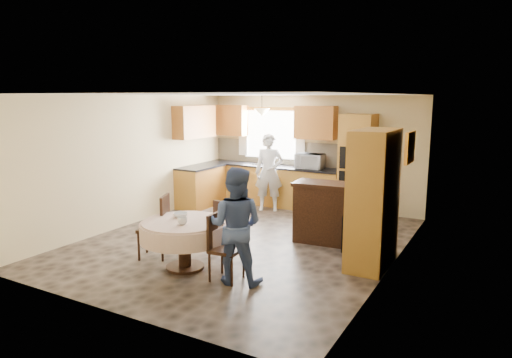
{
  "coord_description": "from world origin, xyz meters",
  "views": [
    {
      "loc": [
        3.88,
        -6.49,
        2.46
      ],
      "look_at": [
        0.08,
        0.3,
        1.06
      ],
      "focal_mm": 32.0,
      "sensor_mm": 36.0,
      "label": 1
    }
  ],
  "objects": [
    {
      "name": "cup_table",
      "position": [
        -0.0,
        -1.65,
        0.77
      ],
      "size": [
        0.15,
        0.15,
        0.11
      ],
      "primitive_type": "imported",
      "rotation": [
        0.0,
        0.0,
        0.09
      ],
      "color": "#B2B2B2",
      "rests_on": "dining_table"
    },
    {
      "name": "curtain_right",
      "position": [
        -0.25,
        2.93,
        1.65
      ],
      "size": [
        0.22,
        0.02,
        1.15
      ],
      "primitive_type": "cube",
      "color": "white",
      "rests_on": "wall_back"
    },
    {
      "name": "floor",
      "position": [
        0.0,
        0.0,
        0.0
      ],
      "size": [
        5.0,
        6.0,
        0.01
      ],
      "primitive_type": "cube",
      "color": "brown",
      "rests_on": "ground"
    },
    {
      "name": "wall_left",
      "position": [
        -2.5,
        0.0,
        1.25
      ],
      "size": [
        0.02,
        6.0,
        2.5
      ],
      "primitive_type": "cube",
      "color": "#D8C18A",
      "rests_on": "floor"
    },
    {
      "name": "base_cab_back",
      "position": [
        -0.85,
        2.7,
        0.44
      ],
      "size": [
        3.3,
        0.6,
        0.88
      ],
      "primitive_type": "cube",
      "color": "gold",
      "rests_on": "floor"
    },
    {
      "name": "space_heater",
      "position": [
        1.85,
        0.44,
        0.3
      ],
      "size": [
        0.47,
        0.36,
        0.59
      ],
      "primitive_type": "cube",
      "rotation": [
        0.0,
        0.0,
        0.14
      ],
      "color": "black",
      "rests_on": "floor"
    },
    {
      "name": "bowl_table",
      "position": [
        -0.28,
        -1.35,
        0.75
      ],
      "size": [
        0.23,
        0.23,
        0.07
      ],
      "primitive_type": "imported",
      "rotation": [
        0.0,
        0.0,
        0.11
      ],
      "color": "#B2B2B2",
      "rests_on": "dining_table"
    },
    {
      "name": "counter_left",
      "position": [
        -2.2,
        1.8,
        0.9
      ],
      "size": [
        0.64,
        1.2,
        0.04
      ],
      "primitive_type": "cube",
      "color": "black",
      "rests_on": "base_cab_left"
    },
    {
      "name": "wall_cab_side",
      "position": [
        -2.33,
        1.8,
        1.91
      ],
      "size": [
        0.33,
        1.2,
        0.72
      ],
      "primitive_type": "cube",
      "color": "#A76429",
      "rests_on": "wall_left"
    },
    {
      "name": "cupboard",
      "position": [
        2.22,
        -0.05,
        1.01
      ],
      "size": [
        0.53,
        1.05,
        2.01
      ],
      "primitive_type": "cube",
      "color": "gold",
      "rests_on": "floor"
    },
    {
      "name": "person_sink",
      "position": [
        -0.65,
        2.19,
        0.84
      ],
      "size": [
        0.73,
        0.61,
        1.69
      ],
      "primitive_type": "imported",
      "rotation": [
        0.0,
        0.0,
        0.4
      ],
      "color": "silver",
      "rests_on": "floor"
    },
    {
      "name": "chair_back",
      "position": [
        0.1,
        -0.67,
        0.48
      ],
      "size": [
        0.41,
        0.41,
        0.88
      ],
      "rotation": [
        0.0,
        0.0,
        3.06
      ],
      "color": "#311B0D",
      "rests_on": "floor"
    },
    {
      "name": "oven_tower",
      "position": [
        1.15,
        2.69,
        1.06
      ],
      "size": [
        0.66,
        0.62,
        2.12
      ],
      "primitive_type": "cube",
      "color": "gold",
      "rests_on": "floor"
    },
    {
      "name": "window",
      "position": [
        -1.0,
        2.98,
        1.6
      ],
      "size": [
        1.4,
        0.03,
        1.1
      ],
      "primitive_type": "cube",
      "color": "white",
      "rests_on": "wall_back"
    },
    {
      "name": "backsplash",
      "position": [
        -0.85,
        2.99,
        1.18
      ],
      "size": [
        3.3,
        0.02,
        0.55
      ],
      "primitive_type": "cube",
      "color": "tan",
      "rests_on": "wall_back"
    },
    {
      "name": "chair_left",
      "position": [
        -0.75,
        -1.3,
        0.54
      ],
      "size": [
        0.56,
        0.56,
        0.98
      ],
      "rotation": [
        0.0,
        0.0,
        -1.15
      ],
      "color": "#311B0D",
      "rests_on": "floor"
    },
    {
      "name": "pendant",
      "position": [
        -1.0,
        2.5,
        2.12
      ],
      "size": [
        0.36,
        0.36,
        0.18
      ],
      "primitive_type": "cone",
      "rotation": [
        3.14,
        0.0,
        0.0
      ],
      "color": "beige",
      "rests_on": "ceiling"
    },
    {
      "name": "person_dining",
      "position": [
        0.8,
        -1.54,
        0.78
      ],
      "size": [
        0.88,
        0.76,
        1.57
      ],
      "primitive_type": "imported",
      "rotation": [
        0.0,
        0.0,
        3.39
      ],
      "color": "#374978",
      "rests_on": "floor"
    },
    {
      "name": "base_cab_left",
      "position": [
        -2.2,
        1.8,
        0.44
      ],
      "size": [
        0.6,
        1.2,
        0.88
      ],
      "primitive_type": "cube",
      "color": "gold",
      "rests_on": "floor"
    },
    {
      "name": "framed_picture",
      "position": [
        2.47,
        1.14,
        1.66
      ],
      "size": [
        0.06,
        0.62,
        0.52
      ],
      "color": "gold",
      "rests_on": "wall_right"
    },
    {
      "name": "wall_cab_left",
      "position": [
        -2.05,
        2.83,
        1.91
      ],
      "size": [
        0.85,
        0.33,
        0.72
      ],
      "primitive_type": "cube",
      "color": "#A76429",
      "rests_on": "wall_back"
    },
    {
      "name": "curtain_left",
      "position": [
        -1.75,
        2.93,
        1.65
      ],
      "size": [
        0.22,
        0.02,
        1.15
      ],
      "primitive_type": "cube",
      "color": "white",
      "rests_on": "wall_back"
    },
    {
      "name": "dining_table",
      "position": [
        -0.1,
        -1.49,
        0.55
      ],
      "size": [
        1.26,
        1.26,
        0.71
      ],
      "color": "#311B0D",
      "rests_on": "floor"
    },
    {
      "name": "counter_back",
      "position": [
        -0.85,
        2.7,
        0.9
      ],
      "size": [
        3.3,
        0.64,
        0.04
      ],
      "primitive_type": "cube",
      "color": "black",
      "rests_on": "base_cab_back"
    },
    {
      "name": "sideboard",
      "position": [
        1.38,
        0.68,
        0.49
      ],
      "size": [
        1.4,
        0.66,
        0.98
      ],
      "primitive_type": "cube",
      "rotation": [
        0.0,
        0.0,
        0.07
      ],
      "color": "#311B0D",
      "rests_on": "floor"
    },
    {
      "name": "oven_lower",
      "position": [
        1.15,
        2.38,
        0.75
      ],
      "size": [
        0.56,
        0.01,
        0.45
      ],
      "primitive_type": "cube",
      "color": "black",
      "rests_on": "oven_tower"
    },
    {
      "name": "wall_right",
      "position": [
        2.5,
        0.0,
        1.25
      ],
      "size": [
        0.02,
        6.0,
        2.5
      ],
      "primitive_type": "cube",
      "color": "#D8C18A",
      "rests_on": "floor"
    },
    {
      "name": "oven_upper",
      "position": [
        1.15,
        2.38,
        1.25
      ],
      "size": [
        0.56,
        0.01,
        0.45
      ],
      "primitive_type": "cube",
      "color": "black",
      "rests_on": "oven_tower"
    },
    {
      "name": "bottle_sideboard",
      "position": [
        1.7,
        0.68,
        1.12
      ],
      "size": [
        0.14,
        0.14,
        0.3
      ],
      "primitive_type": "imported",
      "rotation": [
        0.0,
        0.0,
        0.25
      ],
      "color": "silver",
      "rests_on": "sideboard"
    },
    {
      "name": "microwave",
      "position": [
        0.1,
        2.65,
        1.08
      ],
      "size": [
        0.62,
        0.44,
        0.33
      ],
      "primitive_type": "imported",
      "rotation": [
        0.0,
        0.0,
        0.08
      ],
      "color": "silver",
      "rests_on": "counter_back"
    },
    {
      "name": "chair_right",
      "position": [
        0.58,
        -1.55,
        0.51
      ],
      "size": [
        0.42,
        0.42,
        0.92
      ],
      "rotation": [
        0.0,
        0.0,
        1.64
      ],
      "color": "#311B0D",
      "rests_on": "floor"
    },
    {
      "name": "bowl_sideboard",
      "position": [
        1.17,
        0.68,
        1.0
      ],
      "size": [
        0.27,
        0.27,
        0.06
      ],
      "primitive_type": "imported",
      "rotation": [
        0.0,
        0.0,
        -0.21
      ],
      "color": "#B2B2B2",
      "rests_on": "sideboard"
    },
    {
      "name": "ceiling",
      "position": [
        0.0,
        0.0,
        2.5
      ],
      "size": [
        5.0,
        6.0,
        0.01
      ],
      "primitive_type": "cube",
      "color": "white",
      "rests_on": "wall_back"
    },
    {
      "name": "wall_back",
      "position": [
        0.0,
        3.0,
        1.25
      ],
      "size": [
        5.0,
        0.02,
        2.5
      ],
      "primitive_type": "cube",
      "color": "#D8C18A",
      "rests_on": "floor"
    },
    {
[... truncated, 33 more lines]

